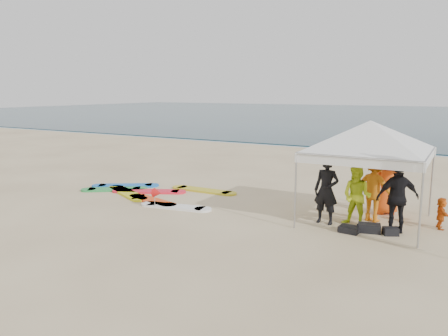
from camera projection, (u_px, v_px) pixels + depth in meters
ground at (174, 225)px, 12.01m from camera, size 120.00×120.00×0.00m
ocean at (416, 116)px, 63.49m from camera, size 160.00×84.00×0.08m
shoreline_foam at (343, 149)px, 27.63m from camera, size 160.00×1.20×0.01m
person_black_a at (326, 190)px, 12.00m from camera, size 0.71×0.49×1.88m
person_yellow at (357, 196)px, 11.78m from camera, size 0.91×0.76×1.66m
person_orange_a at (375, 188)px, 12.22m from camera, size 1.39×1.02×1.93m
person_black_b at (398, 198)px, 11.20m from camera, size 1.17×0.95×1.86m
person_orange_b at (387, 184)px, 12.94m from camera, size 1.07×0.98×1.83m
person_seated at (441, 213)px, 11.60m from camera, size 0.43×0.83×0.86m
canopy_tent at (371, 121)px, 11.80m from camera, size 4.32×4.32×3.26m
marker_pennant at (157, 193)px, 13.59m from camera, size 0.28×0.28×0.64m
gear_pile at (367, 229)px, 11.36m from camera, size 1.46×0.75×0.22m
surfboard_spread at (149, 193)px, 15.57m from camera, size 5.47×3.09×0.07m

